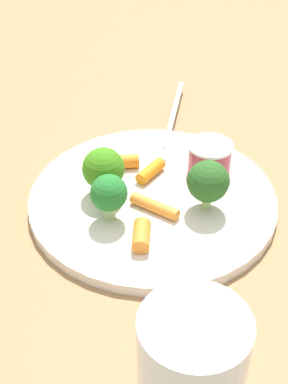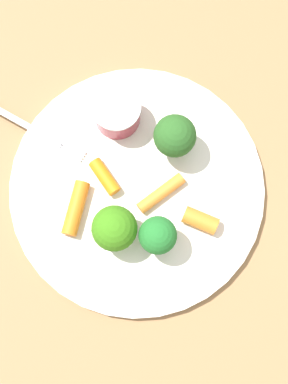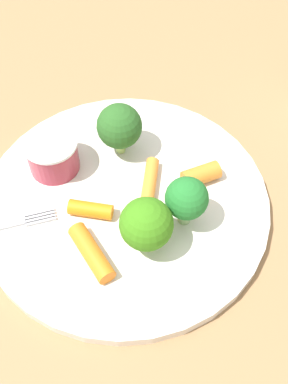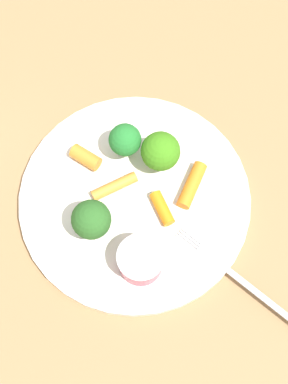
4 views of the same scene
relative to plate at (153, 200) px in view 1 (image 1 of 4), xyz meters
name	(u,v)px [view 1 (image 1 of 4)]	position (x,y,z in m)	size (l,w,h in m)	color
ground_plane	(153,204)	(0.00, 0.00, -0.01)	(2.40, 2.40, 0.00)	olive
plate	(153,200)	(0.00, 0.00, 0.00)	(0.27, 0.27, 0.01)	silver
sauce_cup	(210,158)	(-0.08, 0.01, 0.02)	(0.05, 0.05, 0.04)	#972C3E
broccoli_floret_0	(103,169)	(0.04, -0.04, 0.04)	(0.05, 0.05, 0.06)	#98B76B
broccoli_floret_1	(208,182)	(-0.03, 0.05, 0.04)	(0.04, 0.04, 0.06)	#9ABD67
broccoli_floret_2	(109,194)	(0.06, 0.00, 0.04)	(0.04, 0.04, 0.05)	#91B274
carrot_stick_0	(155,206)	(0.02, 0.02, 0.01)	(0.01, 0.01, 0.06)	orange
carrot_stick_1	(115,162)	(0.00, -0.07, 0.01)	(0.02, 0.02, 0.06)	orange
carrot_stick_2	(151,171)	(-0.02, -0.03, 0.01)	(0.01, 0.01, 0.04)	orange
carrot_stick_3	(141,235)	(0.06, 0.05, 0.01)	(0.02, 0.02, 0.04)	orange
fork	(172,119)	(-0.13, -0.10, 0.01)	(0.16, 0.13, 0.00)	#B3B3BA
drinking_glass	(190,382)	(0.16, 0.21, 0.06)	(0.07, 0.07, 0.12)	silver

